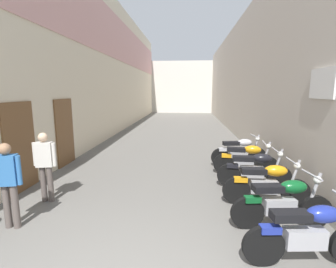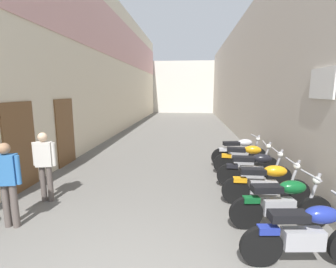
{
  "view_description": "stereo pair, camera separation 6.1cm",
  "coord_description": "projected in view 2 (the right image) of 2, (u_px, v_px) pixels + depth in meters",
  "views": [
    {
      "loc": [
        0.71,
        -2.13,
        2.46
      ],
      "look_at": [
        0.13,
        5.19,
        1.16
      ],
      "focal_mm": 26.22,
      "sensor_mm": 36.0,
      "label": 1
    },
    {
      "loc": [
        0.78,
        -2.13,
        2.46
      ],
      "look_at": [
        0.13,
        5.19,
        1.16
      ],
      "focal_mm": 26.22,
      "sensor_mm": 36.0,
      "label": 2
    }
  ],
  "objects": [
    {
      "name": "building_right",
      "position": [
        238.0,
        80.0,
        14.35
      ],
      "size": [
        0.45,
        25.73,
        6.22
      ],
      "color": "beige",
      "rests_on": "ground"
    },
    {
      "name": "motorcycle_fourth",
      "position": [
        254.0,
        169.0,
        6.22
      ],
      "size": [
        1.85,
        0.58,
        1.04
      ],
      "color": "black",
      "rests_on": "ground"
    },
    {
      "name": "motorcycle_sixth",
      "position": [
        240.0,
        151.0,
        8.08
      ],
      "size": [
        1.84,
        0.58,
        1.04
      ],
      "color": "black",
      "rests_on": "ground"
    },
    {
      "name": "motorcycle_fifth",
      "position": [
        246.0,
        159.0,
        7.16
      ],
      "size": [
        1.84,
        0.58,
        1.04
      ],
      "color": "black",
      "rests_on": "ground"
    },
    {
      "name": "motorcycle_third",
      "position": [
        266.0,
        183.0,
        5.26
      ],
      "size": [
        1.85,
        0.58,
        1.04
      ],
      "color": "black",
      "rests_on": "ground"
    },
    {
      "name": "building_left",
      "position": [
        118.0,
        68.0,
        14.8
      ],
      "size": [
        0.45,
        25.73,
        7.56
      ],
      "color": "beige",
      "rests_on": "ground"
    },
    {
      "name": "motorcycle_nearest",
      "position": [
        307.0,
        233.0,
        3.41
      ],
      "size": [
        1.85,
        0.58,
        1.04
      ],
      "color": "black",
      "rests_on": "ground"
    },
    {
      "name": "motorcycle_second",
      "position": [
        282.0,
        202.0,
        4.37
      ],
      "size": [
        1.85,
        0.58,
        1.04
      ],
      "color": "black",
      "rests_on": "ground"
    },
    {
      "name": "pedestrian_by_doorway",
      "position": [
        7.0,
        179.0,
        4.34
      ],
      "size": [
        0.52,
        0.26,
        1.57
      ],
      "color": "#564C47",
      "rests_on": "ground"
    },
    {
      "name": "building_far_end",
      "position": [
        183.0,
        87.0,
        28.3
      ],
      "size": [
        9.75,
        2.0,
        5.73
      ],
      "primitive_type": "cube",
      "color": "beige",
      "rests_on": "ground"
    },
    {
      "name": "pedestrian_mid_alley",
      "position": [
        45.0,
        162.0,
        5.4
      ],
      "size": [
        0.52,
        0.26,
        1.57
      ],
      "color": "#564C47",
      "rests_on": "ground"
    },
    {
      "name": "ground_plane",
      "position": [
        175.0,
        137.0,
        13.24
      ],
      "size": [
        41.73,
        41.73,
        0.0
      ],
      "primitive_type": "plane",
      "color": "#66635E"
    }
  ]
}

